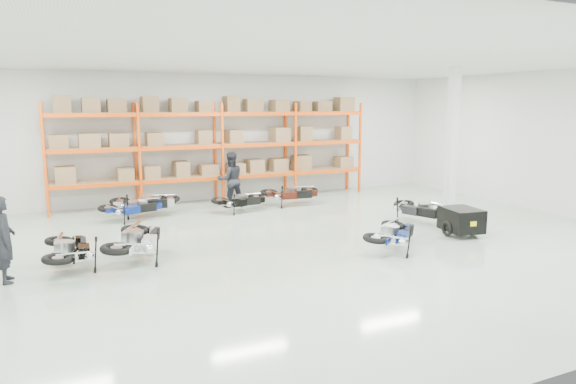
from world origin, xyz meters
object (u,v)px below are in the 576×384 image
moto_silver_left (137,234)px  moto_back_a (133,203)px  trailer (461,220)px  moto_back_c (241,197)px  moto_back_b (145,198)px  person_back (231,180)px  moto_blue_centre (394,229)px  moto_black_far_left (69,244)px  moto_back_d (291,190)px  moto_touring_right (422,205)px  person_left (4,240)px

moto_silver_left → moto_back_a: bearing=-75.4°
trailer → moto_back_c: size_ratio=1.12×
moto_silver_left → moto_back_b: (0.94, 4.66, -0.04)m
trailer → moto_silver_left: bearing=179.8°
moto_back_a → person_back: bearing=-91.9°
trailer → moto_back_c: moto_back_c is taller
moto_blue_centre → person_back: bearing=-23.5°
moto_silver_left → person_back: bearing=-106.2°
moto_back_a → moto_black_far_left: bearing=141.3°
moto_black_far_left → person_back: 7.20m
moto_blue_centre → moto_back_b: (-4.67, 6.42, 0.02)m
moto_back_d → person_back: bearing=79.8°
moto_blue_centre → moto_silver_left: (-5.61, 1.75, 0.06)m
moto_blue_centre → moto_back_d: bearing=-40.3°
moto_silver_left → moto_back_a: moto_silver_left is taller
moto_blue_centre → moto_back_c: moto_blue_centre is taller
moto_silver_left → moto_back_d: (5.79, 4.33, -0.05)m
moto_back_b → moto_touring_right: bearing=-112.1°
moto_silver_left → trailer: size_ratio=1.10×
person_left → moto_touring_right: bearing=-91.2°
moto_back_d → person_left: person_left is taller
moto_silver_left → moto_back_c: size_ratio=1.23×
moto_back_c → person_back: (-0.03, 0.91, 0.45)m
trailer → moto_back_d: bearing=121.1°
moto_touring_right → person_back: (-4.26, 4.65, 0.39)m
moto_black_far_left → person_back: bearing=-134.5°
moto_back_b → moto_back_d: (4.86, -0.33, -0.01)m
person_left → moto_black_far_left: bearing=-77.4°
person_back → moto_touring_right: bearing=133.6°
moto_blue_centre → moto_back_a: bearing=2.1°
moto_back_d → person_left: bearing=126.0°
moto_back_c → person_left: 7.77m
moto_silver_left → trailer: 8.19m
moto_blue_centre → moto_back_a: 7.82m
trailer → moto_back_a: size_ratio=1.06×
moto_back_a → person_back: (3.30, 0.73, 0.42)m
moto_back_b → moto_back_d: moto_back_b is taller
moto_touring_right → moto_black_far_left: bearing=162.9°
moto_touring_right → moto_back_d: size_ratio=0.99×
moto_blue_centre → trailer: (2.47, 0.42, -0.11)m
moto_silver_left → person_back: 6.24m
moto_blue_centre → moto_back_b: size_ratio=0.96×
person_left → person_back: person_back is taller
moto_touring_right → person_left: (-10.62, -0.67, 0.31)m
moto_back_b → moto_blue_centre: bearing=-134.4°
moto_touring_right → moto_back_b: moto_back_b is taller
moto_blue_centre → moto_back_c: (-1.77, 5.77, -0.05)m
moto_back_c → person_left: size_ratio=0.93×
moto_touring_right → moto_back_d: 4.66m
moto_black_far_left → person_left: person_left is taller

